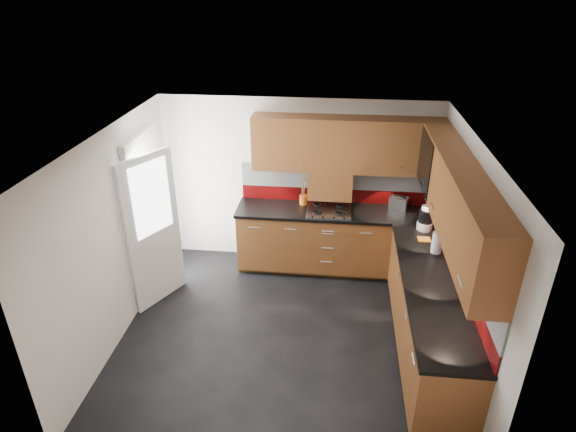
# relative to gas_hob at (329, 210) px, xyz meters

# --- Properties ---
(room) EXTENTS (4.00, 3.80, 2.64)m
(room) POSITION_rel_gas_hob_xyz_m (-0.45, -1.47, 0.54)
(room) COLOR black
(base_cabinets) EXTENTS (2.70, 3.20, 0.95)m
(base_cabinets) POSITION_rel_gas_hob_xyz_m (0.62, -0.75, -0.52)
(base_cabinets) COLOR #613215
(base_cabinets) RESTS_ON room
(countertop) EXTENTS (2.72, 3.22, 0.04)m
(countertop) POSITION_rel_gas_hob_xyz_m (0.60, -0.77, -0.04)
(countertop) COLOR black
(countertop) RESTS_ON base_cabinets
(backsplash) EXTENTS (2.70, 3.20, 0.54)m
(backsplash) POSITION_rel_gas_hob_xyz_m (0.83, -0.54, 0.25)
(backsplash) COLOR maroon
(backsplash) RESTS_ON countertop
(upper_cabinets) EXTENTS (2.50, 3.20, 0.72)m
(upper_cabinets) POSITION_rel_gas_hob_xyz_m (0.78, -0.69, 0.88)
(upper_cabinets) COLOR #613215
(upper_cabinets) RESTS_ON room
(extractor_hood) EXTENTS (0.60, 0.33, 0.40)m
(extractor_hood) POSITION_rel_gas_hob_xyz_m (0.00, 0.17, 0.32)
(extractor_hood) COLOR #613215
(extractor_hood) RESTS_ON room
(glass_cabinet) EXTENTS (0.32, 0.80, 0.66)m
(glass_cabinet) POSITION_rel_gas_hob_xyz_m (1.26, -0.40, 0.91)
(glass_cabinet) COLOR black
(glass_cabinet) RESTS_ON room
(back_door) EXTENTS (0.42, 1.19, 2.04)m
(back_door) POSITION_rel_gas_hob_xyz_m (-2.23, -0.72, 0.08)
(back_door) COLOR white
(back_door) RESTS_ON room
(gas_hob) EXTENTS (0.60, 0.53, 0.05)m
(gas_hob) POSITION_rel_gas_hob_xyz_m (0.00, 0.00, 0.00)
(gas_hob) COLOR silver
(gas_hob) RESTS_ON countertop
(utensil_pot) EXTENTS (0.11, 0.11, 0.39)m
(utensil_pot) POSITION_rel_gas_hob_xyz_m (-0.37, 0.19, 0.08)
(utensil_pot) COLOR orange
(utensil_pot) RESTS_ON countertop
(toaster) EXTENTS (0.28, 0.23, 0.18)m
(toaster) POSITION_rel_gas_hob_xyz_m (0.95, 0.18, 0.07)
(toaster) COLOR silver
(toaster) RESTS_ON countertop
(food_processor) EXTENTS (0.19, 0.19, 0.32)m
(food_processor) POSITION_rel_gas_hob_xyz_m (1.22, -0.39, 0.13)
(food_processor) COLOR white
(food_processor) RESTS_ON countertop
(paper_towel) EXTENTS (0.15, 0.15, 0.26)m
(paper_towel) POSITION_rel_gas_hob_xyz_m (1.27, -0.95, 0.11)
(paper_towel) COLOR white
(paper_towel) RESTS_ON countertop
(orange_cloth) EXTENTS (0.15, 0.13, 0.02)m
(orange_cloth) POSITION_rel_gas_hob_xyz_m (1.18, -0.68, -0.01)
(orange_cloth) COLOR orange
(orange_cloth) RESTS_ON countertop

